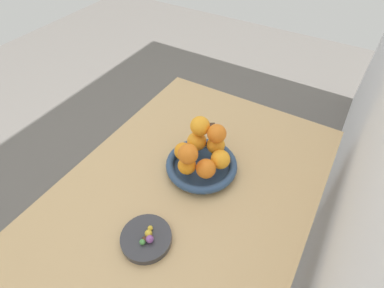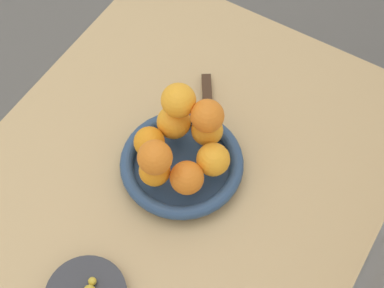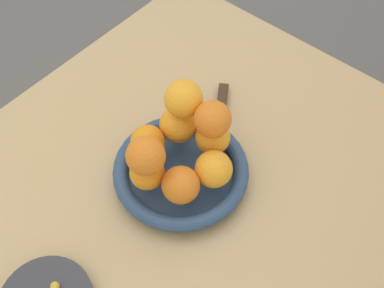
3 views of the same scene
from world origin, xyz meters
name	(u,v)px [view 1 (image 1 of 3)]	position (x,y,z in m)	size (l,w,h in m)	color
ground_plane	(188,281)	(0.00, 0.00, 0.00)	(6.00, 6.00, 0.00)	slate
dining_table	(185,207)	(0.00, 0.00, 0.65)	(1.10, 0.76, 0.74)	tan
fruit_bowl	(201,165)	(-0.11, 0.00, 0.76)	(0.24, 0.24, 0.04)	navy
candy_dish	(146,238)	(0.20, -0.01, 0.75)	(0.14, 0.14, 0.02)	#333338
orange_0	(206,169)	(-0.06, 0.04, 0.81)	(0.06, 0.06, 0.06)	orange
orange_1	(220,159)	(-0.12, 0.06, 0.81)	(0.06, 0.06, 0.06)	orange
orange_2	(216,145)	(-0.17, 0.02, 0.81)	(0.06, 0.06, 0.06)	orange
orange_3	(197,141)	(-0.15, -0.05, 0.81)	(0.07, 0.07, 0.07)	orange
orange_4	(183,151)	(-0.09, -0.06, 0.81)	(0.06, 0.06, 0.06)	orange
orange_5	(187,165)	(-0.05, -0.02, 0.81)	(0.06, 0.06, 0.06)	orange
orange_6	(200,126)	(-0.16, -0.04, 0.88)	(0.07, 0.07, 0.07)	orange
orange_7	(188,154)	(-0.04, -0.01, 0.87)	(0.06, 0.06, 0.06)	orange
orange_8	(217,134)	(-0.16, 0.02, 0.87)	(0.06, 0.06, 0.06)	orange
candy_ball_0	(150,239)	(0.20, 0.01, 0.77)	(0.02, 0.02, 0.02)	#8C4C99
candy_ball_1	(146,240)	(0.21, 0.00, 0.77)	(0.02, 0.02, 0.02)	#472819
candy_ball_2	(150,228)	(0.17, -0.01, 0.77)	(0.01, 0.01, 0.01)	gold
candy_ball_3	(144,243)	(0.22, 0.00, 0.77)	(0.02, 0.02, 0.02)	#4C9947
candy_ball_4	(148,233)	(0.19, 0.00, 0.77)	(0.02, 0.02, 0.02)	gold
knife	(215,143)	(-0.24, -0.02, 0.75)	(0.23, 0.16, 0.01)	#3F2819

